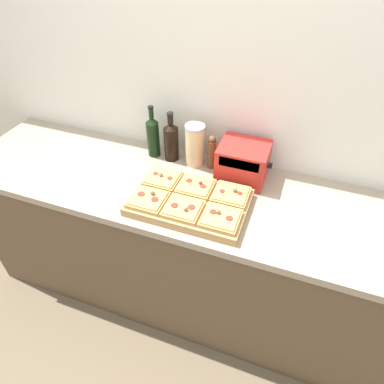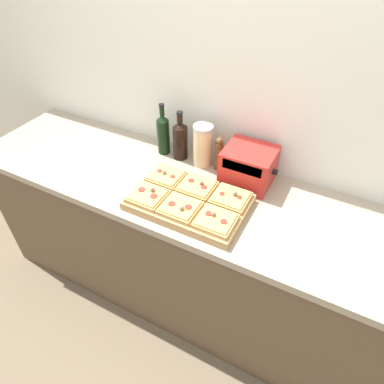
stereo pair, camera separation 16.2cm
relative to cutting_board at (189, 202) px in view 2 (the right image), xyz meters
The scene contains 15 objects.
ground_plane 0.97m from the cutting_board, 90.42° to the right, with size 12.00×12.00×0.00m, color brown.
wall_back 0.56m from the cutting_board, 90.18° to the left, with size 6.00×0.06×2.50m.
kitchen_counter 0.49m from the cutting_board, 90.74° to the left, with size 2.63×0.67×0.92m.
cutting_board is the anchor object (origin of this frame).
pizza_slice_back_left 0.20m from the cutting_board, 154.61° to the left, with size 0.17×0.16×0.05m.
pizza_slice_back_center 0.09m from the cutting_board, 89.83° to the left, with size 0.17×0.16×0.05m.
pizza_slice_back_right 0.20m from the cutting_board, 25.42° to the left, with size 0.17×0.16×0.05m.
pizza_slice_front_left 0.20m from the cutting_board, 154.68° to the right, with size 0.17×0.16×0.05m.
pizza_slice_front_center 0.09m from the cutting_board, 89.82° to the right, with size 0.17×0.16×0.05m.
pizza_slice_front_right 0.20m from the cutting_board, 25.40° to the right, with size 0.17×0.16×0.05m.
olive_oil_bottle 0.49m from the cutting_board, 135.54° to the left, with size 0.07×0.07×0.30m.
wine_bottle 0.42m from the cutting_board, 124.76° to the left, with size 0.08×0.08×0.28m.
grain_jar_tall 0.36m from the cutting_board, 105.97° to the left, with size 0.11×0.11×0.23m.
pepper_mill 0.34m from the cutting_board, 90.98° to the left, with size 0.05×0.05×0.19m.
toaster_oven 0.36m from the cutting_board, 59.86° to the left, with size 0.27×0.22×0.19m.
Camera 2 is at (0.57, -0.85, 2.04)m, focal length 32.00 mm.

